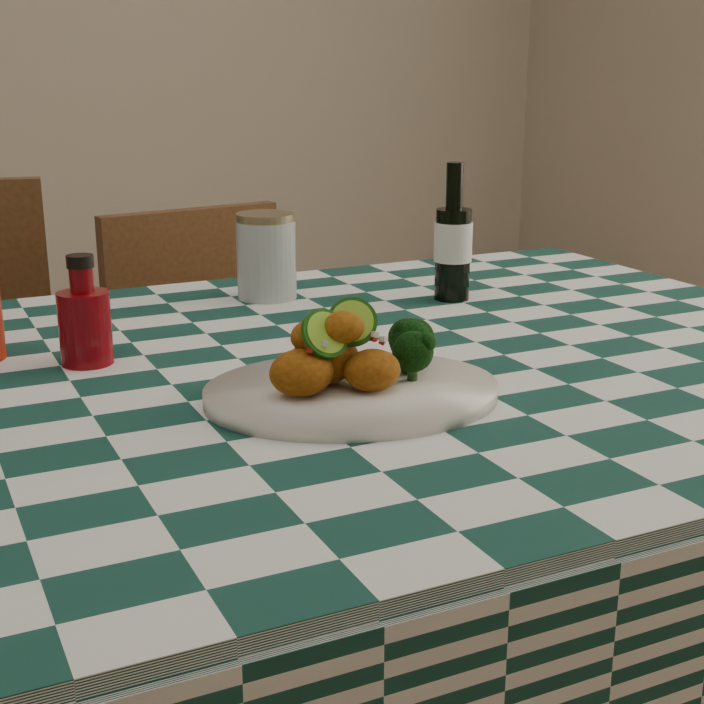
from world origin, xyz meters
name	(u,v)px	position (x,y,z in m)	size (l,w,h in m)	color
dining_table	(265,661)	(0.00, 0.00, 0.39)	(1.66, 1.06, 0.79)	#133C34
plate	(352,393)	(0.06, -0.14, 0.80)	(0.32, 0.25, 0.02)	silver
fried_chicken_pile	(339,350)	(0.04, -0.14, 0.85)	(0.13, 0.10, 0.08)	#A45D0F
broccoli_side	(409,349)	(0.14, -0.13, 0.83)	(0.07, 0.07, 0.06)	black
ketchup_bottle	(84,310)	(-0.17, 0.13, 0.85)	(0.06, 0.06, 0.13)	#6A050B
mason_jar	(266,256)	(0.15, 0.36, 0.85)	(0.09, 0.09, 0.13)	#B2BCBA
beer_bottle	(453,232)	(0.41, 0.23, 0.89)	(0.06, 0.06, 0.21)	black
wooden_chair_right	(236,429)	(0.22, 0.73, 0.43)	(0.39, 0.41, 0.85)	#472814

